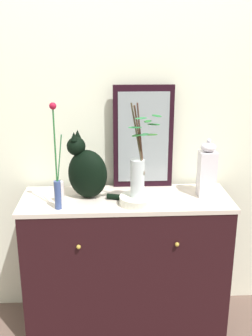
{
  "coord_description": "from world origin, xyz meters",
  "views": [
    {
      "loc": [
        -0.11,
        -2.13,
        1.74
      ],
      "look_at": [
        0.0,
        0.0,
        1.05
      ],
      "focal_mm": 42.41,
      "sensor_mm": 36.0,
      "label": 1
    }
  ],
  "objects_px": {
    "candle_pillar": "(61,192)",
    "mirror_leaning": "(143,137)",
    "sideboard": "(126,264)",
    "cat_sitting": "(87,171)",
    "bowl_porcelain": "(137,200)",
    "jar_lidded_porcelain": "(207,170)",
    "vase_glass_clear": "(138,172)",
    "vase_slim_green": "(57,177)"
  },
  "relations": [
    {
      "from": "sideboard",
      "to": "vase_slim_green",
      "type": "relative_size",
      "value": 2.11
    },
    {
      "from": "cat_sitting",
      "to": "candle_pillar",
      "type": "relative_size",
      "value": 2.94
    },
    {
      "from": "cat_sitting",
      "to": "bowl_porcelain",
      "type": "bearing_deg",
      "value": -22.7
    },
    {
      "from": "bowl_porcelain",
      "to": "vase_slim_green",
      "type": "bearing_deg",
      "value": -174.4
    },
    {
      "from": "sideboard",
      "to": "vase_slim_green",
      "type": "xyz_separation_m",
      "value": [
        -0.37,
        -0.14,
        0.62
      ]
    },
    {
      "from": "mirror_leaning",
      "to": "vase_glass_clear",
      "type": "height_order",
      "value": "mirror_leaning"
    },
    {
      "from": "mirror_leaning",
      "to": "vase_slim_green",
      "type": "distance_m",
      "value": 0.6
    },
    {
      "from": "vase_glass_clear",
      "to": "mirror_leaning",
      "type": "bearing_deg",
      "value": 79.62
    },
    {
      "from": "vase_slim_green",
      "to": "jar_lidded_porcelain",
      "type": "relative_size",
      "value": 1.68
    },
    {
      "from": "cat_sitting",
      "to": "bowl_porcelain",
      "type": "height_order",
      "value": "cat_sitting"
    },
    {
      "from": "sideboard",
      "to": "cat_sitting",
      "type": "distance_m",
      "value": 0.64
    },
    {
      "from": "bowl_porcelain",
      "to": "sideboard",
      "type": "bearing_deg",
      "value": 121.07
    },
    {
      "from": "jar_lidded_porcelain",
      "to": "candle_pillar",
      "type": "relative_size",
      "value": 2.5
    },
    {
      "from": "jar_lidded_porcelain",
      "to": "vase_glass_clear",
      "type": "bearing_deg",
      "value": -164.53
    },
    {
      "from": "vase_slim_green",
      "to": "bowl_porcelain",
      "type": "xyz_separation_m",
      "value": [
        0.43,
        0.04,
        -0.16
      ]
    },
    {
      "from": "mirror_leaning",
      "to": "vase_slim_green",
      "type": "bearing_deg",
      "value": -146.11
    },
    {
      "from": "cat_sitting",
      "to": "candle_pillar",
      "type": "height_order",
      "value": "cat_sitting"
    },
    {
      "from": "vase_slim_green",
      "to": "bowl_porcelain",
      "type": "distance_m",
      "value": 0.46
    },
    {
      "from": "vase_slim_green",
      "to": "jar_lidded_porcelain",
      "type": "distance_m",
      "value": 0.85
    },
    {
      "from": "mirror_leaning",
      "to": "candle_pillar",
      "type": "distance_m",
      "value": 0.59
    },
    {
      "from": "mirror_leaning",
      "to": "jar_lidded_porcelain",
      "type": "height_order",
      "value": "mirror_leaning"
    },
    {
      "from": "mirror_leaning",
      "to": "cat_sitting",
      "type": "xyz_separation_m",
      "value": [
        -0.34,
        -0.17,
        -0.15
      ]
    },
    {
      "from": "mirror_leaning",
      "to": "vase_slim_green",
      "type": "relative_size",
      "value": 1.09
    },
    {
      "from": "vase_glass_clear",
      "to": "candle_pillar",
      "type": "bearing_deg",
      "value": 173.68
    },
    {
      "from": "vase_glass_clear",
      "to": "candle_pillar",
      "type": "distance_m",
      "value": 0.45
    },
    {
      "from": "mirror_leaning",
      "to": "cat_sitting",
      "type": "relative_size",
      "value": 1.55
    },
    {
      "from": "cat_sitting",
      "to": "vase_glass_clear",
      "type": "bearing_deg",
      "value": -23.32
    },
    {
      "from": "cat_sitting",
      "to": "vase_slim_green",
      "type": "height_order",
      "value": "vase_slim_green"
    },
    {
      "from": "sideboard",
      "to": "cat_sitting",
      "type": "height_order",
      "value": "cat_sitting"
    },
    {
      "from": "mirror_leaning",
      "to": "candle_pillar",
      "type": "height_order",
      "value": "mirror_leaning"
    },
    {
      "from": "vase_slim_green",
      "to": "candle_pillar",
      "type": "xyz_separation_m",
      "value": [
        0.01,
        0.08,
        -0.12
      ]
    },
    {
      "from": "mirror_leaning",
      "to": "bowl_porcelain",
      "type": "xyz_separation_m",
      "value": [
        -0.06,
        -0.28,
        -0.29
      ]
    },
    {
      "from": "jar_lidded_porcelain",
      "to": "candle_pillar",
      "type": "xyz_separation_m",
      "value": [
        -0.83,
        -0.07,
        -0.09
      ]
    },
    {
      "from": "mirror_leaning",
      "to": "bowl_porcelain",
      "type": "height_order",
      "value": "mirror_leaning"
    },
    {
      "from": "vase_glass_clear",
      "to": "jar_lidded_porcelain",
      "type": "height_order",
      "value": "vase_glass_clear"
    },
    {
      "from": "mirror_leaning",
      "to": "vase_slim_green",
      "type": "xyz_separation_m",
      "value": [
        -0.49,
        -0.33,
        -0.13
      ]
    },
    {
      "from": "cat_sitting",
      "to": "bowl_porcelain",
      "type": "relative_size",
      "value": 2.02
    },
    {
      "from": "bowl_porcelain",
      "to": "jar_lidded_porcelain",
      "type": "distance_m",
      "value": 0.44
    },
    {
      "from": "candle_pillar",
      "to": "mirror_leaning",
      "type": "bearing_deg",
      "value": 26.73
    },
    {
      "from": "sideboard",
      "to": "vase_glass_clear",
      "type": "xyz_separation_m",
      "value": [
        0.06,
        -0.1,
        0.62
      ]
    },
    {
      "from": "vase_glass_clear",
      "to": "candle_pillar",
      "type": "xyz_separation_m",
      "value": [
        -0.43,
        0.05,
        -0.13
      ]
    },
    {
      "from": "jar_lidded_porcelain",
      "to": "mirror_leaning",
      "type": "bearing_deg",
      "value": 153.43
    }
  ]
}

